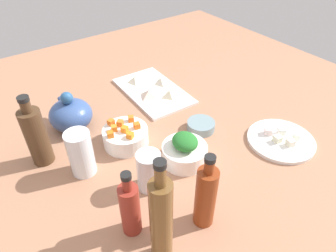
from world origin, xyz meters
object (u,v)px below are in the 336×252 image
Objects in this scene: bottle_1 at (206,196)px; bowl_greens at (184,154)px; bowl_small_side at (201,126)px; bottle_3 at (36,136)px; teapot at (71,114)px; drinking_glass_0 at (149,171)px; plate_tofu at (281,140)px; drinking_glass_1 at (81,153)px; bottle_0 at (161,222)px; cutting_board at (153,91)px; bottle_2 at (130,208)px; bowl_carrots at (126,137)px.

bowl_greens is at bearing -25.69° from bottle_1.
bowl_small_side is 51.48cm from bottle_3.
teapot is 38.30cm from drinking_glass_0.
plate_tofu is at bearing -140.15° from bowl_small_side.
bottle_3 is at bearing 35.41° from drinking_glass_1.
bowl_greens is 0.46× the size of bottle_0.
bottle_0 is at bearing 147.95° from cutting_board.
bottle_0 is at bearing 178.06° from teapot.
cutting_board is 1.14× the size of bottle_0.
drinking_glass_1 is (-24.21, 40.05, 6.52)cm from cutting_board.
bottle_2 reaches higher than drinking_glass_0.
bottle_0 is 21.41cm from drinking_glass_0.
bottle_0 reaches higher than bottle_3.
bowl_greens is 16.26cm from bowl_small_side.
bottle_3 is 34.19cm from drinking_glass_0.
plate_tofu is 0.95× the size of bottle_3.
bottle_3 is (7.99, 23.90, 6.75)cm from bowl_carrots.
bowl_carrots reaches higher than plate_tofu.
cutting_board is 62.05cm from bottle_1.
bottle_1 is (-7.37, 39.84, 8.60)cm from plate_tofu.
bowl_carrots is at bearing -18.18° from bottle_0.
bowl_greens is 22.13cm from bottle_1.
cutting_board is 1.76× the size of bottle_2.
plate_tofu is 75.08cm from bottle_3.
bottle_2 reaches higher than bowl_greens.
bottle_2 is at bearing 129.02° from drinking_glass_0.
bottle_2 is at bearing 11.23° from bottle_0.
cutting_board is 3.59× the size of bowl_small_side.
bowl_carrots is (-20.81, 24.24, 2.35)cm from cutting_board.
plate_tofu is 26.24cm from bowl_small_side.
bowl_carrots is (28.74, 40.96, 2.25)cm from plate_tofu.
plate_tofu is (-49.55, -16.72, 0.10)cm from cutting_board.
bowl_small_side is at bearing 39.85° from plate_tofu.
teapot is at bearing -52.24° from bottle_3.
bottle_2 is (8.17, 15.40, -1.28)cm from bottle_1.
bottle_0 is at bearing 154.47° from drinking_glass_0.
bottle_0 is (-20.61, 22.66, 9.86)cm from bowl_greens.
teapot is 17.55cm from bottle_3.
drinking_glass_1 is at bearing 62.45° from bowl_greens.
cutting_board is 1.57× the size of plate_tofu.
bottle_1 reaches higher than bowl_greens.
teapot is at bearing -1.94° from bottle_0.
plate_tofu is 0.73× the size of bottle_0.
bowl_greens is 0.60× the size of bottle_3.
plate_tofu is 41.42cm from bottle_1.
bowl_small_side is (-29.42, 0.08, 1.02)cm from cutting_board.
bottle_2 is (-46.33, 3.82, 2.67)cm from teapot.
cutting_board is at bearing -49.35° from bowl_carrots.
bottle_0 reaches higher than drinking_glass_1.
bowl_small_side reaches higher than cutting_board.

